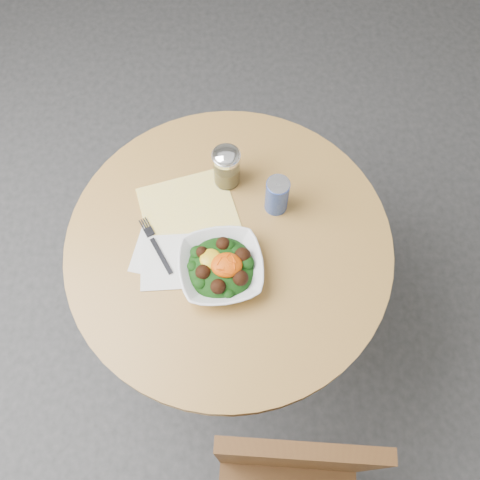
# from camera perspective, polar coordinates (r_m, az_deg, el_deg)

# --- Properties ---
(ground) EXTENTS (6.00, 6.00, 0.00)m
(ground) POSITION_cam_1_polar(r_m,az_deg,el_deg) (2.16, -0.83, -8.63)
(ground) COLOR #2E2E30
(ground) RESTS_ON ground
(table) EXTENTS (0.90, 0.90, 0.75)m
(table) POSITION_cam_1_polar(r_m,az_deg,el_deg) (1.64, -1.08, -3.21)
(table) COLOR black
(table) RESTS_ON ground
(cloth_napkin) EXTENTS (0.31, 0.29, 0.00)m
(cloth_napkin) POSITION_cam_1_polar(r_m,az_deg,el_deg) (1.51, -5.46, 2.94)
(cloth_napkin) COLOR yellow
(cloth_napkin) RESTS_ON table
(paper_napkins) EXTENTS (0.20, 0.21, 0.00)m
(paper_napkins) POSITION_cam_1_polar(r_m,az_deg,el_deg) (1.46, -7.74, -1.69)
(paper_napkins) COLOR silver
(paper_napkins) RESTS_ON table
(salad_bowl) EXTENTS (0.24, 0.24, 0.08)m
(salad_bowl) POSITION_cam_1_polar(r_m,az_deg,el_deg) (1.40, -2.04, -2.94)
(salad_bowl) COLOR silver
(salad_bowl) RESTS_ON table
(fork) EXTENTS (0.10, 0.17, 0.00)m
(fork) POSITION_cam_1_polar(r_m,az_deg,el_deg) (1.47, -9.05, -0.41)
(fork) COLOR black
(fork) RESTS_ON table
(spice_shaker) EXTENTS (0.08, 0.08, 0.14)m
(spice_shaker) POSITION_cam_1_polar(r_m,az_deg,el_deg) (1.50, -1.45, 7.80)
(spice_shaker) COLOR silver
(spice_shaker) RESTS_ON table
(beverage_can) EXTENTS (0.06, 0.06, 0.12)m
(beverage_can) POSITION_cam_1_polar(r_m,az_deg,el_deg) (1.46, 3.96, 4.78)
(beverage_can) COLOR navy
(beverage_can) RESTS_ON table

